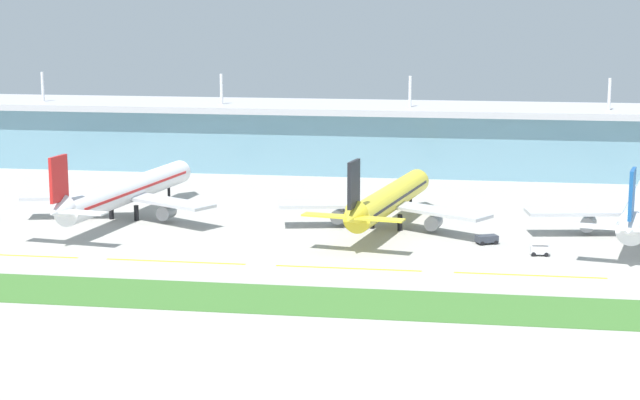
{
  "coord_description": "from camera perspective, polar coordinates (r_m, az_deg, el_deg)",
  "views": [
    {
      "loc": [
        22.46,
        -201.34,
        50.38
      ],
      "look_at": [
        -13.49,
        27.2,
        7.0
      ],
      "focal_mm": 60.22,
      "sensor_mm": 36.0,
      "label": 1
    }
  ],
  "objects": [
    {
      "name": "ground_plane",
      "position": [
        208.76,
        2.5,
        -3.36
      ],
      "size": [
        600.0,
        600.0,
        0.0
      ],
      "primitive_type": "plane",
      "color": "#A8A59E"
    },
    {
      "name": "taxiway_stripe_centre",
      "position": [
        204.37,
        1.51,
        -3.65
      ],
      "size": [
        28.0,
        0.7,
        0.04
      ],
      "primitive_type": "cube",
      "color": "yellow",
      "rests_on": "ground"
    },
    {
      "name": "grass_verge",
      "position": [
        181.7,
        1.49,
        -5.46
      ],
      "size": [
        300.0,
        18.0,
        0.1
      ],
      "primitive_type": "cube",
      "color": "#3D702D",
      "rests_on": "ground"
    },
    {
      "name": "taxiway_stripe_mid_west",
      "position": [
        211.31,
        -7.69,
        -3.26
      ],
      "size": [
        28.0,
        0.7,
        0.04
      ],
      "primitive_type": "cube",
      "color": "yellow",
      "rests_on": "ground"
    },
    {
      "name": "baggage_cart",
      "position": [
        218.43,
        11.6,
        -2.6
      ],
      "size": [
        3.7,
        2.17,
        2.48
      ],
      "color": "silver",
      "rests_on": "ground"
    },
    {
      "name": "pushback_tug",
      "position": [
        226.89,
        8.86,
        -2.05
      ],
      "size": [
        5.01,
        4.07,
        1.85
      ],
      "color": "#333842",
      "rests_on": "ground"
    },
    {
      "name": "airliner_near_middle",
      "position": [
        253.03,
        -10.27,
        0.45
      ],
      "size": [
        48.33,
        68.37,
        18.9
      ],
      "color": "white",
      "rests_on": "ground"
    },
    {
      "name": "terminal_building",
      "position": [
        319.23,
        4.84,
        3.32
      ],
      "size": [
        288.0,
        34.0,
        28.66
      ],
      "color": "#6693A8",
      "rests_on": "ground"
    },
    {
      "name": "airliner_center",
      "position": [
        238.97,
        3.63,
        0.0
      ],
      "size": [
        48.01,
        60.37,
        18.9
      ],
      "color": "yellow",
      "rests_on": "ground"
    },
    {
      "name": "taxiway_stripe_mid_east",
      "position": [
        202.95,
        11.09,
        -3.95
      ],
      "size": [
        28.0,
        0.7,
        0.04
      ],
      "primitive_type": "cube",
      "color": "yellow",
      "rests_on": "ground"
    },
    {
      "name": "taxiway_stripe_west",
      "position": [
        223.28,
        -16.09,
        -2.84
      ],
      "size": [
        28.0,
        0.7,
        0.04
      ],
      "primitive_type": "cube",
      "color": "yellow",
      "rests_on": "ground"
    }
  ]
}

